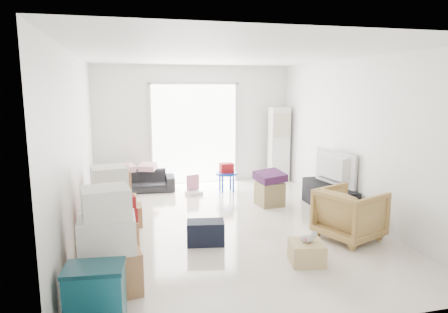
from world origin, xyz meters
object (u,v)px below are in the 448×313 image
Objects in this scene: tv_console at (329,197)px; kids_table at (227,172)px; storage_bins at (96,297)px; ac_tower at (279,145)px; sofa at (139,178)px; ottoman at (270,194)px; wood_crate at (307,253)px; television at (330,181)px; armchair at (350,211)px.

tv_console is 2.27× the size of kids_table.
storage_bins is at bearing -144.52° from tv_console.
sofa is at bearing -177.36° from ac_tower.
ottoman is at bearing 48.30° from storage_bins.
ottoman is 1.08× the size of wood_crate.
ottoman is 1.31m from kids_table.
ac_tower is 1.62× the size of television.
television is at bearing -28.98° from ottoman.
kids_table reaches higher than ottoman.
kids_table is at bearing 91.46° from wood_crate.
television is 2.27m from kids_table.
sofa is 1.88m from kids_table.
tv_console is at bearing -0.00° from television.
sofa is 4.59m from wood_crate.
kids_table is (1.82, -0.48, 0.14)m from sofa.
storage_bins is at bearing -162.13° from wood_crate.
ottoman is (2.95, 3.31, -0.09)m from storage_bins.
tv_console is at bearing 35.48° from storage_bins.
ac_tower is at bearing -26.86° from armchair.
television is 1.43m from armchair.
armchair is 1.19m from wood_crate.
wood_crate is at bearing 100.83° from armchair.
ac_tower is at bearing 91.22° from tv_console.
ac_tower is 3.91× the size of ottoman.
tv_console is 1.09m from ottoman.
ac_tower reaches higher than storage_bins.
ac_tower is at bearing 53.08° from storage_bins.
sofa reaches higher than tv_console.
television is 1.75× the size of storage_bins.
wood_crate is at bearing -61.80° from sofa.
storage_bins is (-3.85, -5.12, -0.57)m from ac_tower.
ac_tower is at bearing -7.82° from television.
television reaches higher than wood_crate.
television is at bearing 0.00° from tv_console.
kids_table reaches higher than tv_console.
kids_table is (-1.44, -0.63, -0.44)m from ac_tower.
television is 1.76× the size of kids_table.
television is 4.79m from storage_bins.
sofa is at bearing 83.18° from storage_bins.
storage_bins is 1.01× the size of kids_table.
television is at bearing -48.95° from kids_table.
armchair is at bearing -70.72° from kids_table.
kids_table reaches higher than television.
ottoman is at bearing -5.32° from armchair.
kids_table is at bearing 131.05° from tv_console.
storage_bins is at bearing 90.96° from armchair.
sofa is 3.36× the size of ottoman.
ottoman is 2.54m from wood_crate.
storage_bins reaches higher than sofa.
kids_table reaches higher than sofa.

